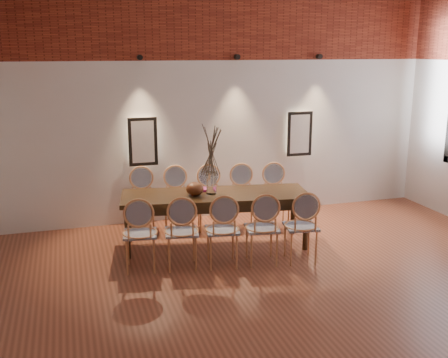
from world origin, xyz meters
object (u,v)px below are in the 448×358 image
object	(u,v)px
chair_near_c	(222,230)
book	(199,190)
chair_near_b	(182,231)
chair_far_b	(176,201)
chair_far_c	(210,199)
chair_far_a	(142,202)
chair_near_d	(262,228)
chair_far_d	(243,198)
chair_far_e	(276,197)
bowl	(195,189)
vase	(211,183)
chair_near_e	(301,226)
dining_table	(216,220)
chair_near_a	(140,233)

from	to	relation	value
chair_near_c	book	xyz separation A→B (m)	(-0.07, 0.89, 0.30)
chair_near_b	chair_far_b	world-z (taller)	same
chair_far_c	chair_far_a	bearing A→B (deg)	0.00
chair_near_c	chair_near_d	world-z (taller)	same
chair_far_a	chair_far_b	xyz separation A→B (m)	(0.50, -0.08, 0.00)
chair_far_b	chair_far_d	bearing A→B (deg)	-180.00
chair_far_d	chair_far_e	xyz separation A→B (m)	(0.50, -0.08, 0.00)
chair_near_b	chair_far_d	xyz separation A→B (m)	(1.22, 1.20, 0.00)
chair_near_c	chair_far_d	bearing A→B (deg)	69.74
chair_far_b	chair_far_d	distance (m)	1.02
chair_far_c	bowl	size ratio (longest dim) A/B	3.92
chair_near_c	chair_far_c	world-z (taller)	same
chair_near_b	vase	xyz separation A→B (m)	(0.56, 0.61, 0.43)
chair_near_c	book	size ratio (longest dim) A/B	3.62
chair_far_a	chair_far_d	distance (m)	1.52
chair_near_e	chair_far_a	xyz separation A→B (m)	(-1.79, 1.68, 0.00)
chair_near_c	chair_far_b	size ratio (longest dim) A/B	1.00
chair_near_d	chair_far_e	xyz separation A→B (m)	(0.72, 1.28, 0.00)
chair_far_e	vase	size ratio (longest dim) A/B	3.13
vase	dining_table	bearing A→B (deg)	-9.19
chair_far_e	bowl	bearing A→B (deg)	29.55
dining_table	chair_far_a	bearing A→B (deg)	145.89
vase	chair_near_e	bearing A→B (deg)	-41.87
chair_far_b	chair_far_c	size ratio (longest dim) A/B	1.00
chair_far_b	bowl	xyz separation A→B (m)	(0.10, -0.76, 0.37)
chair_near_e	book	world-z (taller)	chair_near_e
chair_near_b	chair_near_d	xyz separation A→B (m)	(1.00, -0.16, 0.00)
dining_table	chair_near_a	bearing A→B (deg)	-145.89
bowl	book	size ratio (longest dim) A/B	0.92
chair_near_b	chair_far_d	distance (m)	1.71
chair_near_a	chair_far_d	bearing A→B (deg)	42.08
chair_near_b	bowl	xyz separation A→B (m)	(0.32, 0.59, 0.37)
chair_near_c	chair_near_a	bearing A→B (deg)	180.00
vase	chair_far_c	bearing A→B (deg)	76.11
chair_near_e	chair_near_d	bearing A→B (deg)	180.00
dining_table	chair_near_c	size ratio (longest dim) A/B	2.70
chair_far_c	chair_far_e	world-z (taller)	same
chair_near_b	chair_near_c	size ratio (longest dim) A/B	1.00
chair_far_b	chair_near_e	bearing A→B (deg)	137.92
bowl	book	world-z (taller)	bowl
bowl	chair_near_c	bearing A→B (deg)	-75.05
dining_table	chair_near_e	bearing A→B (deg)	-34.11
chair_near_a	book	bearing A→B (deg)	47.11
chair_far_b	chair_near_b	bearing A→B (deg)	90.00
chair_near_a	chair_far_e	bearing A→B (deg)	34.11
chair_near_b	chair_far_e	bearing A→B (deg)	42.08
bowl	chair_near_e	bearing A→B (deg)	-35.30
chair_near_d	chair_far_c	world-z (taller)	same
chair_near_e	bowl	distance (m)	1.50
chair_far_d	vase	xyz separation A→B (m)	(-0.67, -0.59, 0.43)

